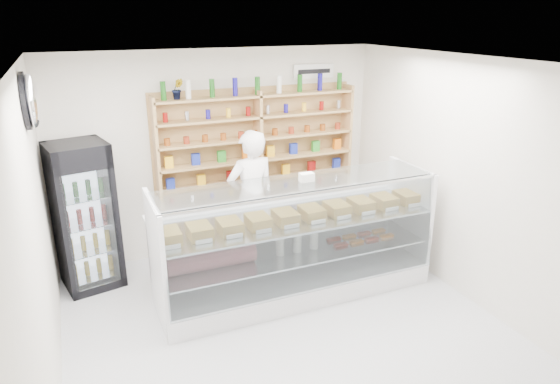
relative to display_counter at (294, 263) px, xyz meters
name	(u,v)px	position (x,y,z in m)	size (l,w,h in m)	color
room	(296,216)	(-0.40, -0.90, 1.02)	(5.00, 5.00, 5.00)	silver
display_counter	(294,263)	(0.00, 0.00, 0.00)	(3.28, 0.98, 1.43)	white
shop_worker	(251,199)	(-0.21, 0.92, 0.54)	(0.67, 0.44, 1.84)	white
drinks_cooler	(85,216)	(-2.25, 1.17, 0.53)	(0.77, 0.76, 1.82)	black
wall_shelving	(258,138)	(0.10, 1.44, 1.21)	(2.84, 0.28, 1.33)	tan
potted_plant	(178,89)	(-0.97, 1.44, 1.94)	(0.14, 0.12, 0.26)	#1E6626
security_mirror	(31,101)	(-2.57, 0.30, 2.07)	(0.15, 0.50, 0.50)	silver
wall_sign	(314,71)	(1.00, 1.57, 2.07)	(0.62, 0.03, 0.20)	white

